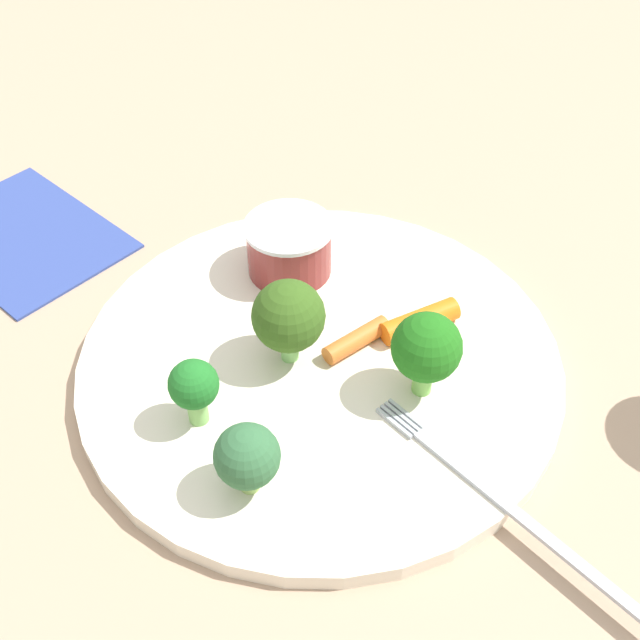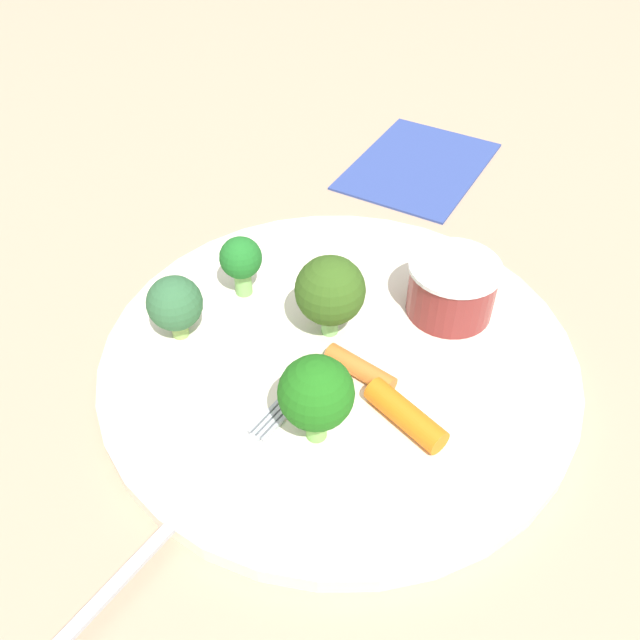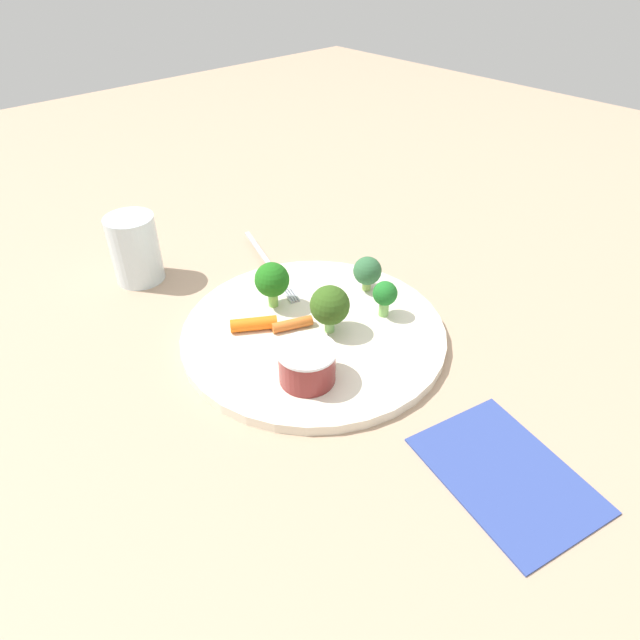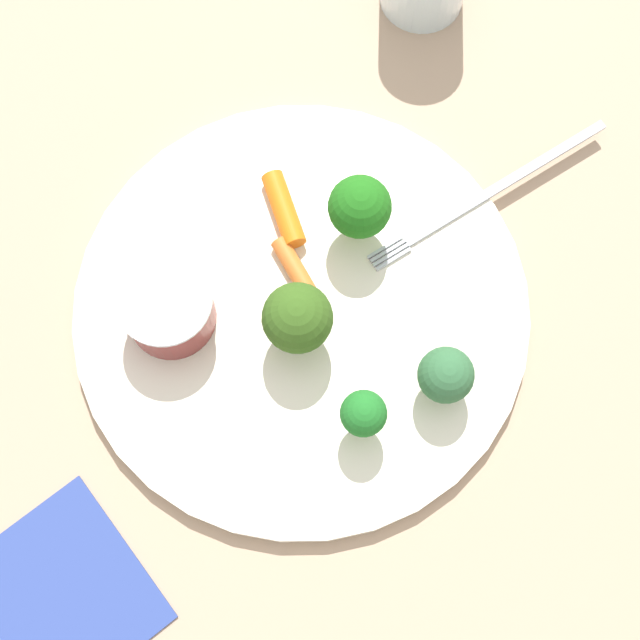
{
  "view_description": "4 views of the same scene",
  "coord_description": "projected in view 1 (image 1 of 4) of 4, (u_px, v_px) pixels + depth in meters",
  "views": [
    {
      "loc": [
        -0.17,
        0.3,
        0.39
      ],
      "look_at": [
        0.01,
        -0.01,
        0.03
      ],
      "focal_mm": 45.29,
      "sensor_mm": 36.0,
      "label": 1
    },
    {
      "loc": [
        -0.28,
        -0.07,
        0.32
      ],
      "look_at": [
        0.02,
        0.02,
        0.02
      ],
      "focal_mm": 36.57,
      "sensor_mm": 36.0,
      "label": 2
    },
    {
      "loc": [
        0.38,
        -0.34,
        0.4
      ],
      "look_at": [
        0.0,
        0.01,
        0.02
      ],
      "focal_mm": 30.92,
      "sensor_mm": 36.0,
      "label": 3
    },
    {
      "loc": [
        0.14,
        0.13,
        0.59
      ],
      "look_at": [
        0.0,
        0.02,
        0.02
      ],
      "focal_mm": 51.44,
      "sensor_mm": 36.0,
      "label": 4
    }
  ],
  "objects": [
    {
      "name": "sauce_cup",
      "position": [
        289.0,
        248.0,
        0.56
      ],
      "size": [
        0.06,
        0.06,
        0.04
      ],
      "color": "maroon",
      "rests_on": "plate"
    },
    {
      "name": "carrot_stick_1",
      "position": [
        356.0,
        340.0,
        0.51
      ],
      "size": [
        0.03,
        0.05,
        0.01
      ],
      "primitive_type": "cylinder",
      "rotation": [
        1.57,
        0.0,
        2.75
      ],
      "color": "orange",
      "rests_on": "plate"
    },
    {
      "name": "broccoli_floret_3",
      "position": [
        247.0,
        457.0,
        0.42
      ],
      "size": [
        0.04,
        0.04,
        0.05
      ],
      "color": "#98BF60",
      "rests_on": "plate"
    },
    {
      "name": "ground_plane",
      "position": [
        320.0,
        368.0,
        0.52
      ],
      "size": [
        2.4,
        2.4,
        0.0
      ],
      "primitive_type": "plane",
      "color": "tan"
    },
    {
      "name": "carrot_stick_0",
      "position": [
        420.0,
        321.0,
        0.52
      ],
      "size": [
        0.04,
        0.05,
        0.02
      ],
      "primitive_type": "cylinder",
      "rotation": [
        1.57,
        0.0,
        5.71
      ],
      "color": "orange",
      "rests_on": "plate"
    },
    {
      "name": "broccoli_floret_1",
      "position": [
        427.0,
        349.0,
        0.46
      ],
      "size": [
        0.04,
        0.04,
        0.06
      ],
      "color": "#80C559",
      "rests_on": "plate"
    },
    {
      "name": "plate",
      "position": [
        320.0,
        362.0,
        0.51
      ],
      "size": [
        0.31,
        0.31,
        0.01
      ],
      "primitive_type": "cylinder",
      "color": "silver",
      "rests_on": "ground_plane"
    },
    {
      "name": "napkin",
      "position": [
        24.0,
        236.0,
        0.61
      ],
      "size": [
        0.17,
        0.14,
        0.0
      ],
      "primitive_type": "cube",
      "rotation": [
        0.0,
        0.0,
        -0.23
      ],
      "color": "#30438C",
      "rests_on": "ground_plane"
    },
    {
      "name": "broccoli_floret_2",
      "position": [
        289.0,
        317.0,
        0.48
      ],
      "size": [
        0.05,
        0.05,
        0.06
      ],
      "color": "#83C56A",
      "rests_on": "plate"
    },
    {
      "name": "fork",
      "position": [
        509.0,
        508.0,
        0.43
      ],
      "size": [
        0.19,
        0.07,
        0.0
      ],
      "color": "#AFB4BD",
      "rests_on": "plate"
    },
    {
      "name": "broccoli_floret_0",
      "position": [
        194.0,
        387.0,
        0.45
      ],
      "size": [
        0.03,
        0.03,
        0.05
      ],
      "color": "#81BE62",
      "rests_on": "plate"
    }
  ]
}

